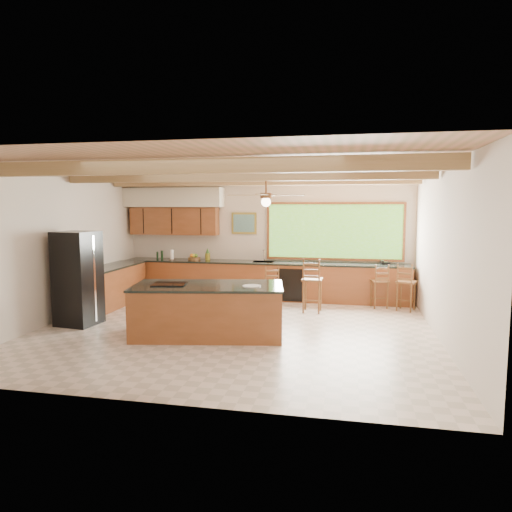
# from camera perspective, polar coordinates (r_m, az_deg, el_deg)

# --- Properties ---
(ground) EXTENTS (7.20, 7.20, 0.00)m
(ground) POSITION_cam_1_polar(r_m,az_deg,el_deg) (8.57, -2.71, -9.20)
(ground) COLOR beige
(ground) RESTS_ON ground
(room_shell) EXTENTS (7.27, 6.54, 3.02)m
(room_shell) POSITION_cam_1_polar(r_m,az_deg,el_deg) (8.94, -2.82, 5.80)
(room_shell) COLOR beige
(room_shell) RESTS_ON ground
(counter_run) EXTENTS (7.12, 3.10, 1.22)m
(counter_run) POSITION_cam_1_polar(r_m,az_deg,el_deg) (11.06, -3.65, -3.21)
(counter_run) COLOR brown
(counter_run) RESTS_ON ground
(island) EXTENTS (2.78, 1.66, 0.93)m
(island) POSITION_cam_1_polar(r_m,az_deg,el_deg) (8.15, -5.99, -6.73)
(island) COLOR brown
(island) RESTS_ON ground
(refrigerator) EXTENTS (0.77, 0.75, 1.80)m
(refrigerator) POSITION_cam_1_polar(r_m,az_deg,el_deg) (9.42, -21.37, -2.61)
(refrigerator) COLOR black
(refrigerator) RESTS_ON ground
(bar_stool_a) EXTENTS (0.44, 0.44, 1.18)m
(bar_stool_a) POSITION_cam_1_polar(r_m,az_deg,el_deg) (9.84, 7.02, -3.07)
(bar_stool_a) COLOR brown
(bar_stool_a) RESTS_ON ground
(bar_stool_b) EXTENTS (0.43, 0.43, 0.99)m
(bar_stool_b) POSITION_cam_1_polar(r_m,az_deg,el_deg) (9.95, 1.87, -3.57)
(bar_stool_b) COLOR brown
(bar_stool_b) RESTS_ON ground
(bar_stool_c) EXTENTS (0.44, 0.44, 1.01)m
(bar_stool_c) POSITION_cam_1_polar(r_m,az_deg,el_deg) (10.57, 15.21, -3.14)
(bar_stool_c) COLOR brown
(bar_stool_c) RESTS_ON ground
(bar_stool_d) EXTENTS (0.49, 0.49, 1.05)m
(bar_stool_d) POSITION_cam_1_polar(r_m,az_deg,el_deg) (10.43, 18.31, -3.21)
(bar_stool_d) COLOR brown
(bar_stool_d) RESTS_ON ground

